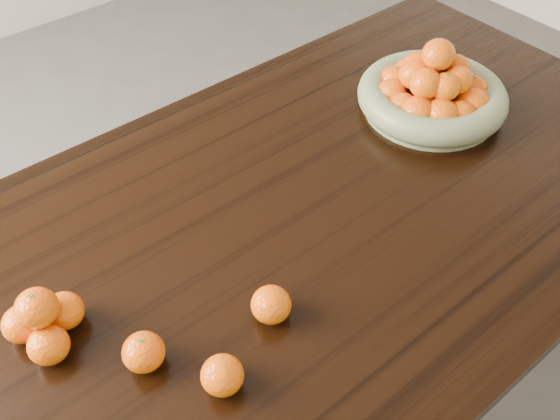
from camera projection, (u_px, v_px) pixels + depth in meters
ground at (277, 411)px, 1.77m from camera, size 5.00×5.00×0.00m
dining_table at (276, 261)px, 1.30m from camera, size 2.00×1.00×0.75m
fruit_bowl at (432, 92)px, 1.49m from camera, size 0.36×0.36×0.19m
orange_pyramid at (43, 322)px, 1.03m from camera, size 0.13×0.14×0.12m
loose_orange_0 at (144, 352)px, 1.01m from camera, size 0.07×0.07×0.07m
loose_orange_1 at (222, 375)px, 0.98m from camera, size 0.07×0.07×0.06m
loose_orange_2 at (271, 305)px, 1.07m from camera, size 0.07×0.07×0.07m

